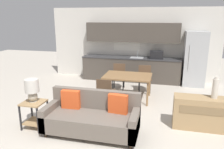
{
  "coord_description": "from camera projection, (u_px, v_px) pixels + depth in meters",
  "views": [
    {
      "loc": [
        1.21,
        -3.69,
        2.38
      ],
      "look_at": [
        -0.05,
        1.5,
        0.95
      ],
      "focal_mm": 35.0,
      "sensor_mm": 36.0,
      "label": 1
    }
  ],
  "objects": [
    {
      "name": "vase",
      "position": [
        215.0,
        88.0,
        4.53
      ],
      "size": [
        0.13,
        0.13,
        0.46
      ],
      "color": "beige",
      "rests_on": "credenza"
    },
    {
      "name": "credenza",
      "position": [
        199.0,
        113.0,
        4.72
      ],
      "size": [
        1.1,
        0.42,
        0.71
      ],
      "color": "tan",
      "rests_on": "ground_plane"
    },
    {
      "name": "dining_chair_far_left",
      "position": [
        119.0,
        75.0,
        7.28
      ],
      "size": [
        0.46,
        0.46,
        0.84
      ],
      "rotation": [
        0.0,
        0.0,
        0.09
      ],
      "color": "brown",
      "rests_on": "ground_plane"
    },
    {
      "name": "dining_chair_far_right",
      "position": [
        145.0,
        77.0,
        7.03
      ],
      "size": [
        0.48,
        0.48,
        0.84
      ],
      "rotation": [
        0.0,
        0.0,
        0.14
      ],
      "color": "brown",
      "rests_on": "ground_plane"
    },
    {
      "name": "ground_plane",
      "position": [
        97.0,
        139.0,
        4.35
      ],
      "size": [
        20.0,
        20.0,
        0.0
      ],
      "primitive_type": "plane",
      "color": "beige"
    },
    {
      "name": "kitchen_counter",
      "position": [
        131.0,
        58.0,
        8.19
      ],
      "size": [
        3.66,
        0.65,
        2.15
      ],
      "color": "#4C443D",
      "rests_on": "ground_plane"
    },
    {
      "name": "table_lamp",
      "position": [
        32.0,
        89.0,
        4.63
      ],
      "size": [
        0.3,
        0.3,
        0.5
      ],
      "color": "#B2A893",
      "rests_on": "side_table"
    },
    {
      "name": "wall_back",
      "position": [
        132.0,
        44.0,
        8.35
      ],
      "size": [
        6.4,
        0.07,
        2.7
      ],
      "color": "silver",
      "rests_on": "ground_plane"
    },
    {
      "name": "refrigerator",
      "position": [
        195.0,
        59.0,
        7.57
      ],
      "size": [
        0.73,
        0.72,
        1.9
      ],
      "color": "#B7BABC",
      "rests_on": "ground_plane"
    },
    {
      "name": "dining_table",
      "position": [
        128.0,
        77.0,
        6.34
      ],
      "size": [
        1.36,
        0.94,
        0.72
      ],
      "color": "olive",
      "rests_on": "ground_plane"
    },
    {
      "name": "couch",
      "position": [
        92.0,
        117.0,
        4.54
      ],
      "size": [
        1.94,
        0.8,
        0.87
      ],
      "color": "#3D2D1E",
      "rests_on": "ground_plane"
    },
    {
      "name": "side_table",
      "position": [
        34.0,
        110.0,
        4.74
      ],
      "size": [
        0.46,
        0.46,
        0.6
      ],
      "color": "tan",
      "rests_on": "ground_plane"
    },
    {
      "name": "dining_chair_near_left",
      "position": [
        105.0,
        91.0,
        5.67
      ],
      "size": [
        0.43,
        0.43,
        0.84
      ],
      "rotation": [
        0.0,
        0.0,
        3.12
      ],
      "color": "brown",
      "rests_on": "ground_plane"
    }
  ]
}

